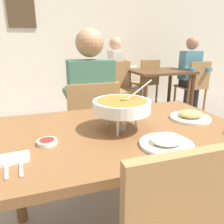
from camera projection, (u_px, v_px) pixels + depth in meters
name	position (u px, v px, depth m)	size (l,w,h in m)	color
cafe_rear_partition	(58.00, 26.00, 3.89)	(10.00, 0.10, 3.00)	beige
picture_frame_hung	(21.00, 10.00, 3.59)	(0.44, 0.03, 0.56)	#4C3823
dining_table_main	(121.00, 147.00, 1.21)	(1.31, 0.84, 0.75)	brown
chair_diner_main	(92.00, 126.00, 1.89)	(0.44, 0.44, 0.90)	olive
diner_main	(90.00, 99.00, 1.84)	(0.40, 0.45, 1.31)	#2D2D38
curry_bowl	(121.00, 106.00, 1.13)	(0.33, 0.30, 0.26)	silver
rice_plate	(167.00, 142.00, 0.97)	(0.24, 0.24, 0.06)	white
appetizer_plate	(190.00, 116.00, 1.32)	(0.24, 0.24, 0.06)	white
sauce_dish	(47.00, 142.00, 0.99)	(0.09, 0.09, 0.02)	white
napkin_folded	(13.00, 159.00, 0.85)	(0.12, 0.08, 0.02)	white
fork_utensil	(6.00, 167.00, 0.80)	(0.01, 0.17, 0.01)	silver
spoon_utensil	(21.00, 165.00, 0.82)	(0.01, 0.17, 0.01)	silver
dining_table_far	(160.00, 78.00, 3.80)	(1.00, 0.80, 0.75)	#51331C
chair_bg_left	(194.00, 83.00, 3.91)	(0.45, 0.45, 0.90)	olive
chair_bg_middle	(120.00, 81.00, 4.15)	(0.49, 0.49, 0.90)	olive
chair_bg_right	(147.00, 80.00, 4.30)	(0.49, 0.49, 0.90)	olive
chair_bg_corner	(121.00, 85.00, 3.75)	(0.46, 0.46, 0.90)	olive
patron_bg_left	(191.00, 70.00, 3.92)	(0.40, 0.45, 1.31)	#2D2D38
patron_bg_middle	(117.00, 69.00, 4.07)	(0.45, 0.40, 1.31)	#2D2D38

